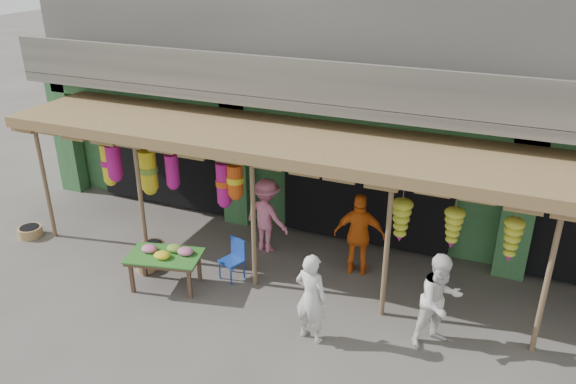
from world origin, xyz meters
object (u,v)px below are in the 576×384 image
at_px(flower_table, 166,256).
at_px(person_front, 311,298).
at_px(person_shopper, 267,215).
at_px(person_vendor, 359,235).
at_px(person_right, 440,301).
at_px(blue_chair, 234,257).

bearing_deg(flower_table, person_front, -20.05).
bearing_deg(person_shopper, flower_table, 75.47).
bearing_deg(person_vendor, person_shopper, -14.37).
height_order(flower_table, person_vendor, person_vendor).
bearing_deg(person_vendor, person_right, 127.95).
relative_size(person_vendor, person_shopper, 1.05).
xyz_separation_m(person_front, person_shopper, (-1.90, 2.40, 0.01)).
relative_size(flower_table, blue_chair, 1.82).
distance_m(person_front, person_shopper, 3.06).
xyz_separation_m(flower_table, blue_chair, (1.04, 0.78, -0.20)).
height_order(blue_chair, person_right, person_right).
relative_size(person_front, person_right, 0.97).
bearing_deg(blue_chair, person_right, 13.57).
relative_size(person_front, person_vendor, 0.94).
xyz_separation_m(flower_table, person_right, (5.01, 0.29, 0.17)).
height_order(person_front, person_right, person_right).
xyz_separation_m(flower_table, person_front, (3.07, -0.39, 0.14)).
bearing_deg(person_right, flower_table, 139.98).
distance_m(blue_chair, person_front, 2.37).
bearing_deg(person_front, person_vendor, -81.88).
height_order(person_right, person_shopper, person_right).
bearing_deg(blue_chair, person_front, -9.36).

